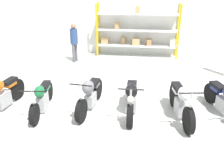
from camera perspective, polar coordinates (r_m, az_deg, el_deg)
ground_plane at (r=7.02m, az=-0.41°, el=-6.54°), size 30.00×30.00×0.00m
back_wall at (r=12.05m, az=3.34°, el=15.25°), size 30.00×0.08×3.60m
shelving_rack at (r=11.78m, az=5.57°, el=11.75°), size 3.76×0.63×2.41m
motorcycle_orange at (r=7.63m, az=-24.04°, el=-2.24°), size 0.57×2.04×1.03m
motorcycle_green at (r=7.22m, az=-15.76°, el=-3.10°), size 0.62×1.95×0.92m
motorcycle_grey at (r=7.00m, az=-5.14°, el=-2.43°), size 0.59×2.00×1.04m
motorcycle_black at (r=6.87m, az=4.41°, el=-3.26°), size 0.63×2.01×1.02m
motorcycle_white at (r=6.79m, az=15.56°, el=-4.03°), size 0.60×2.03×1.06m
person_browsing at (r=11.04m, az=-8.67°, el=9.95°), size 0.41×0.41×1.67m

